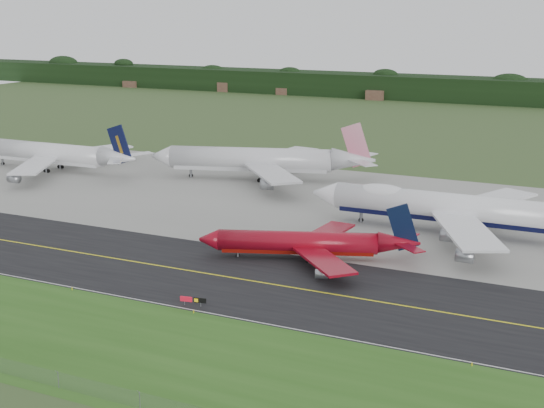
{
  "coord_description": "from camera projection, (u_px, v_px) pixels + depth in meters",
  "views": [
    {
      "loc": [
        53.53,
        -113.68,
        45.3
      ],
      "look_at": [
        -9.52,
        22.0,
        6.69
      ],
      "focal_mm": 50.0,
      "sensor_mm": 36.0,
      "label": 1
    }
  ],
  "objects": [
    {
      "name": "perimeter_fence",
      "position": [
        98.0,
        390.0,
        90.56
      ],
      "size": [
        320.0,
        0.1,
        320.0
      ],
      "color": "slate",
      "rests_on": "ground"
    },
    {
      "name": "jet_navy_gold",
      "position": [
        52.0,
        154.0,
        217.82
      ],
      "size": [
        57.46,
        50.21,
        14.87
      ],
      "color": "white",
      "rests_on": "ground"
    },
    {
      "name": "taxiway",
      "position": [
        258.0,
        282.0,
        129.47
      ],
      "size": [
        400.0,
        32.0,
        0.02
      ],
      "primitive_type": "cube",
      "color": "black",
      "rests_on": "ground"
    },
    {
      "name": "taxiway_sign",
      "position": [
        193.0,
        300.0,
        118.83
      ],
      "size": [
        4.28,
        0.92,
        1.44
      ],
      "color": "slate",
      "rests_on": "ground"
    },
    {
      "name": "edge_marker_right",
      "position": [
        472.0,
        364.0,
        98.96
      ],
      "size": [
        0.16,
        0.16,
        0.5
      ],
      "primitive_type": "cylinder",
      "color": "yellow",
      "rests_on": "ground"
    },
    {
      "name": "ground",
      "position": [
        268.0,
        275.0,
        132.99
      ],
      "size": [
        600.0,
        600.0,
        0.0
      ],
      "primitive_type": "plane",
      "color": "#354B23",
      "rests_on": "ground"
    },
    {
      "name": "jet_ba_747",
      "position": [
        452.0,
        208.0,
        156.61
      ],
      "size": [
        63.1,
        52.45,
        15.91
      ],
      "color": "white",
      "rests_on": "ground"
    },
    {
      "name": "grass_verge",
      "position": [
        158.0,
        355.0,
        102.25
      ],
      "size": [
        400.0,
        30.0,
        0.01
      ],
      "primitive_type": "cube",
      "color": "#2B581A",
      "rests_on": "ground"
    },
    {
      "name": "taxiway_edge_line",
      "position": [
        214.0,
        314.0,
        115.86
      ],
      "size": [
        400.0,
        0.25,
        0.0
      ],
      "primitive_type": "cube",
      "color": "silver",
      "rests_on": "taxiway"
    },
    {
      "name": "jet_star_tail",
      "position": [
        262.0,
        160.0,
        205.89
      ],
      "size": [
        60.6,
        49.48,
        16.28
      ],
      "color": "silver",
      "rests_on": "ground"
    },
    {
      "name": "taxiway_centreline",
      "position": [
        258.0,
        282.0,
        129.47
      ],
      "size": [
        400.0,
        0.4,
        0.0
      ],
      "primitive_type": "cube",
      "color": "yellow",
      "rests_on": "taxiway"
    },
    {
      "name": "horizon_treeline",
      "position": [
        505.0,
        93.0,
        372.01
      ],
      "size": [
        700.0,
        25.0,
        12.0
      ],
      "color": "black",
      "rests_on": "ground"
    },
    {
      "name": "edge_marker_left",
      "position": [
        72.0,
        289.0,
        125.72
      ],
      "size": [
        0.16,
        0.16,
        0.5
      ],
      "primitive_type": "cylinder",
      "color": "yellow",
      "rests_on": "ground"
    },
    {
      "name": "jet_red_737",
      "position": [
        310.0,
        243.0,
        140.72
      ],
      "size": [
        40.06,
        31.71,
        11.16
      ],
      "color": "maroon",
      "rests_on": "ground"
    },
    {
      "name": "edge_marker_center",
      "position": [
        194.0,
        312.0,
        116.17
      ],
      "size": [
        0.16,
        0.16,
        0.5
      ],
      "primitive_type": "cylinder",
      "color": "yellow",
      "rests_on": "ground"
    },
    {
      "name": "apron",
      "position": [
        361.0,
        208.0,
        177.77
      ],
      "size": [
        400.0,
        78.0,
        0.01
      ],
      "primitive_type": "cube",
      "color": "gray",
      "rests_on": "ground"
    }
  ]
}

